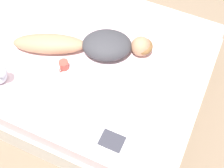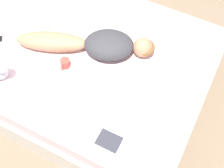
{
  "view_description": "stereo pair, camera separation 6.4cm",
  "coord_description": "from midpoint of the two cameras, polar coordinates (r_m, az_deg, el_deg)",
  "views": [
    {
      "loc": [
        1.48,
        0.98,
        2.86
      ],
      "look_at": [
        0.23,
        0.41,
        0.64
      ],
      "focal_mm": 50.0,
      "sensor_mm": 36.0,
      "label": 1
    },
    {
      "loc": [
        1.45,
        1.04,
        2.86
      ],
      "look_at": [
        0.23,
        0.41,
        0.64
      ],
      "focal_mm": 50.0,
      "sensor_mm": 36.0,
      "label": 2
    }
  ],
  "objects": [
    {
      "name": "coffee_mug",
      "position": [
        2.76,
        -9.47,
        3.43
      ],
      "size": [
        0.12,
        0.08,
        0.08
      ],
      "color": "#993D33",
      "rests_on": "bed"
    },
    {
      "name": "person",
      "position": [
        2.82,
        -4.52,
        7.16
      ],
      "size": [
        0.65,
        1.24,
        0.18
      ],
      "rotation": [
        0.0,
        0.0,
        0.38
      ],
      "color": "#A37556",
      "rests_on": "bed"
    },
    {
      "name": "open_magazine",
      "position": [
        2.47,
        0.27,
        -8.29
      ],
      "size": [
        0.45,
        0.27,
        0.01
      ],
      "rotation": [
        0.0,
        0.0,
        -0.0
      ],
      "color": "white",
      "rests_on": "bed"
    },
    {
      "name": "bed",
      "position": [
        3.13,
        -5.74,
        2.45
      ],
      "size": [
        1.79,
        2.33,
        0.59
      ],
      "color": "beige",
      "rests_on": "ground_plane"
    },
    {
      "name": "ground_plane",
      "position": [
        3.37,
        -5.31,
        -0.36
      ],
      "size": [
        12.0,
        12.0,
        0.0
      ],
      "primitive_type": "plane",
      "color": "#7A6651"
    }
  ]
}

